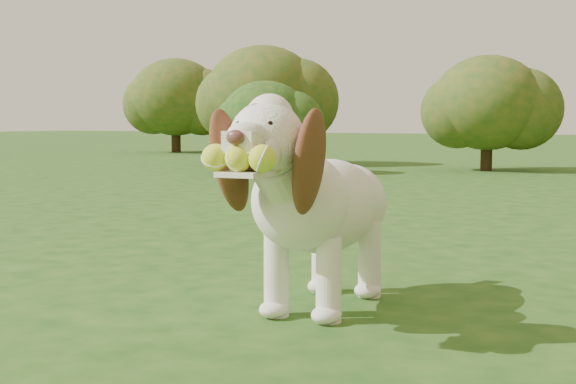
% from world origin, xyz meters
% --- Properties ---
extents(ground, '(80.00, 80.00, 0.00)m').
position_xyz_m(ground, '(0.00, 0.00, 0.00)').
color(ground, '#1A4313').
rests_on(ground, ground).
extents(dog, '(0.48, 1.33, 0.87)m').
position_xyz_m(dog, '(-0.10, -0.55, 0.46)').
color(dog, white).
rests_on(dog, ground).
extents(shrub_a, '(1.29, 1.29, 1.34)m').
position_xyz_m(shrub_a, '(-4.47, 6.69, 0.79)').
color(shrub_a, '#382314').
rests_on(shrub_a, ground).
extents(shrub_e, '(1.98, 1.98, 2.05)m').
position_xyz_m(shrub_e, '(-5.62, 8.63, 1.21)').
color(shrub_e, '#382314').
rests_on(shrub_e, ground).
extents(shrub_g, '(2.14, 2.14, 2.22)m').
position_xyz_m(shrub_g, '(-10.01, 12.12, 1.31)').
color(shrub_g, '#382314').
rests_on(shrub_g, ground).
extents(shrub_b, '(1.69, 1.69, 1.75)m').
position_xyz_m(shrub_b, '(-1.77, 8.75, 1.03)').
color(shrub_b, '#382314').
rests_on(shrub_b, ground).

